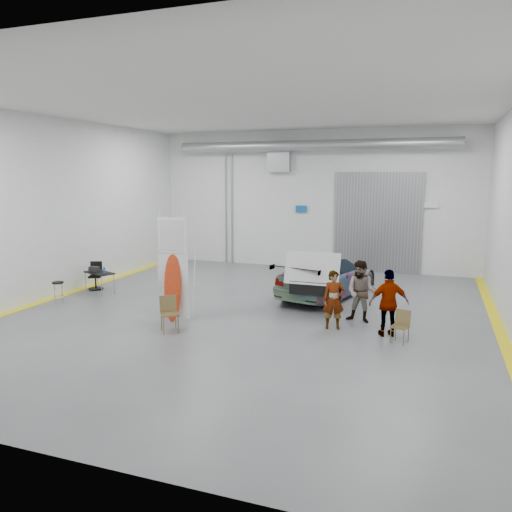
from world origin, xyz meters
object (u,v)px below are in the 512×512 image
(person_c, at_px, (389,303))
(shop_stool, at_px, (58,293))
(person_a, at_px, (334,300))
(office_chair, at_px, (97,277))
(sedan_car, at_px, (327,275))
(surfboard_display, at_px, (172,277))
(folding_chair_far, at_px, (400,333))
(folding_chair_near, at_px, (170,321))
(person_b, at_px, (361,292))
(work_table, at_px, (98,272))

(person_c, height_order, shop_stool, person_c)
(person_a, distance_m, office_chair, 9.12)
(shop_stool, distance_m, office_chair, 2.16)
(sedan_car, distance_m, surfboard_display, 5.67)
(person_a, xyz_separation_m, surfboard_display, (-4.40, -0.85, 0.47))
(person_c, distance_m, folding_chair_far, 0.82)
(surfboard_display, distance_m, shop_stool, 4.49)
(folding_chair_far, bearing_deg, folding_chair_near, -151.74)
(person_b, distance_m, surfboard_display, 5.30)
(shop_stool, distance_m, work_table, 1.82)
(person_a, distance_m, shop_stool, 8.80)
(shop_stool, bearing_deg, work_table, 83.87)
(shop_stool, relative_size, office_chair, 0.74)
(surfboard_display, distance_m, folding_chair_far, 6.26)
(sedan_car, xyz_separation_m, folding_chair_near, (-3.09, -5.32, -0.41))
(work_table, relative_size, office_chair, 1.31)
(person_b, bearing_deg, folding_chair_near, -141.74)
(shop_stool, xyz_separation_m, office_chair, (-0.17, 2.15, 0.07))
(folding_chair_near, bearing_deg, shop_stool, 126.10)
(person_a, xyz_separation_m, person_c, (1.45, -0.14, 0.08))
(sedan_car, xyz_separation_m, work_table, (-7.67, -2.26, 0.02))
(person_a, relative_size, shop_stool, 2.19)
(folding_chair_far, height_order, work_table, work_table)
(person_a, relative_size, person_c, 0.91)
(surfboard_display, distance_m, office_chair, 5.28)
(person_a, bearing_deg, office_chair, 152.39)
(person_a, bearing_deg, work_table, 154.39)
(person_b, height_order, folding_chair_far, person_b)
(sedan_car, xyz_separation_m, office_chair, (-8.03, -1.88, -0.27))
(person_a, relative_size, person_b, 0.91)
(person_b, distance_m, office_chair, 9.60)
(person_a, distance_m, person_c, 1.46)
(surfboard_display, bearing_deg, person_a, 7.32)
(sedan_car, relative_size, office_chair, 4.96)
(folding_chair_far, bearing_deg, person_c, 143.75)
(person_c, bearing_deg, sedan_car, -79.02)
(person_a, xyz_separation_m, folding_chair_near, (-4.01, -1.73, -0.50))
(surfboard_display, xyz_separation_m, office_chair, (-4.55, 2.55, -0.84))
(surfboard_display, bearing_deg, sedan_car, 48.28)
(folding_chair_near, distance_m, work_table, 5.52)
(sedan_car, xyz_separation_m, person_c, (2.36, -3.73, 0.17))
(office_chair, bearing_deg, person_b, -29.02)
(person_c, xyz_separation_m, shop_stool, (-10.22, -0.30, -0.51))
(office_chair, bearing_deg, work_table, -70.14)
(office_chair, bearing_deg, sedan_car, -10.74)
(person_b, xyz_separation_m, folding_chair_near, (-4.61, -2.59, -0.59))
(shop_stool, bearing_deg, surfboard_display, -5.25)
(folding_chair_near, xyz_separation_m, shop_stool, (-4.77, 1.29, 0.07))
(surfboard_display, xyz_separation_m, shop_stool, (-4.38, 0.40, -0.91))
(sedan_car, relative_size, folding_chair_near, 5.19)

